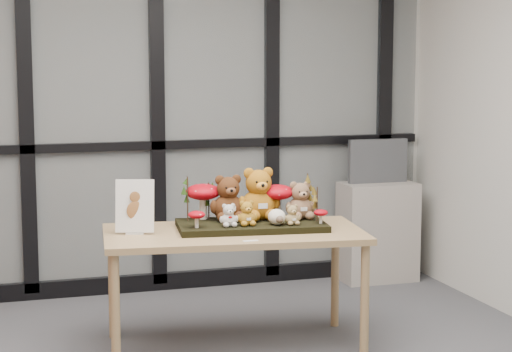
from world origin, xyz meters
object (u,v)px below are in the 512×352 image
object	(u,v)px
display_table	(234,243)
sign_holder	(135,209)
bear_brown_medium	(228,195)
plush_cream_hedgehog	(277,216)
mushroom_front_left	(197,218)
mushroom_back_left	(203,200)
mushroom_front_right	(321,216)
cabinet	(378,232)
bear_tan_back	(300,198)
mushroom_back_right	(277,200)
monitor	(378,161)
bear_white_bow	(229,214)
bear_beige_small	(292,214)
bear_pooh_yellow	(258,191)
diorama_tray	(251,225)
bear_small_yellow	(247,212)

from	to	relation	value
display_table	sign_holder	size ratio (longest dim) A/B	5.05
bear_brown_medium	plush_cream_hedgehog	xyz separation A→B (m)	(0.23, -0.22, -0.10)
mushroom_front_left	sign_holder	bearing A→B (deg)	160.85
mushroom_back_left	mushroom_front_right	bearing A→B (deg)	-29.18
display_table	mushroom_front_right	bearing A→B (deg)	-6.04
cabinet	bear_tan_back	bearing A→B (deg)	-131.87
mushroom_back_right	mushroom_front_left	bearing A→B (deg)	-163.27
sign_holder	monitor	size ratio (longest dim) A/B	0.67
mushroom_front_right	monitor	bearing A→B (deg)	54.25
bear_brown_medium	bear_white_bow	size ratio (longest dim) A/B	2.04
display_table	bear_beige_small	distance (m)	0.37
bear_white_bow	mushroom_front_left	size ratio (longest dim) A/B	1.36
mushroom_back_right	bear_brown_medium	bearing A→B (deg)	177.48
bear_beige_small	mushroom_front_left	bearing A→B (deg)	179.90
mushroom_back_left	monitor	size ratio (longest dim) A/B	0.50
bear_brown_medium	mushroom_back_right	bearing A→B (deg)	4.58
mushroom_back_left	bear_pooh_yellow	bearing A→B (deg)	-18.35
bear_white_bow	display_table	bearing A→B (deg)	51.90
mushroom_back_right	mushroom_front_left	distance (m)	0.56
bear_white_bow	mushroom_back_right	xyz separation A→B (m)	(0.35, 0.17, 0.04)
display_table	bear_white_bow	bearing A→B (deg)	-128.10
sign_holder	cabinet	bearing A→B (deg)	47.02
display_table	monitor	distance (m)	1.95
mushroom_back_right	mushroom_front_right	xyz separation A→B (m)	(0.18, -0.24, -0.06)
display_table	bear_pooh_yellow	bearing A→B (deg)	40.98
bear_white_bow	sign_holder	distance (m)	0.53
mushroom_front_right	sign_holder	xyz separation A→B (m)	(-1.04, 0.20, 0.06)
diorama_tray	monitor	world-z (taller)	monitor
bear_brown_medium	bear_white_bow	distance (m)	0.21
bear_beige_small	plush_cream_hedgehog	bearing A→B (deg)	173.42
plush_cream_hedgehog	mushroom_front_left	bearing A→B (deg)	-178.86
plush_cream_hedgehog	cabinet	bearing A→B (deg)	53.70
monitor	mushroom_back_right	bearing A→B (deg)	-136.13
bear_pooh_yellow	bear_beige_small	xyz separation A→B (m)	(0.13, -0.22, -0.10)
bear_white_bow	sign_holder	world-z (taller)	sign_holder
bear_small_yellow	diorama_tray	bearing A→B (deg)	64.64
display_table	mushroom_front_left	distance (m)	0.28
bear_brown_medium	mushroom_back_left	size ratio (longest dim) A/B	1.28
bear_beige_small	sign_holder	bearing A→B (deg)	175.26
bear_pooh_yellow	mushroom_back_left	bearing A→B (deg)	168.74
display_table	mushroom_back_left	world-z (taller)	mushroom_back_left
display_table	bear_tan_back	bearing A→B (deg)	16.32
plush_cream_hedgehog	cabinet	size ratio (longest dim) A/B	0.14
monitor	cabinet	bearing A→B (deg)	-90.00
bear_tan_back	mushroom_front_right	xyz separation A→B (m)	(0.06, -0.18, -0.08)
mushroom_back_right	monitor	distance (m)	1.61
mushroom_back_left	diorama_tray	bearing A→B (deg)	-37.79
bear_pooh_yellow	plush_cream_hedgehog	distance (m)	0.24
display_table	mushroom_back_right	size ratio (longest dim) A/B	7.05
mushroom_front_right	monitor	world-z (taller)	monitor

